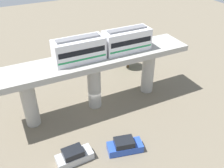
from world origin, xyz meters
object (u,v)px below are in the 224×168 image
at_px(parked_car_blue, 125,146).
at_px(tree_near_viaduct, 128,53).
at_px(train, 104,45).
at_px(parked_car_silver, 74,156).

distance_m(parked_car_blue, tree_near_viaduct, 20.63).
xyz_separation_m(train, parked_car_blue, (-9.74, 1.85, -8.82)).
bearing_deg(parked_car_silver, parked_car_blue, -103.21).
xyz_separation_m(parked_car_blue, parked_car_silver, (1.20, 5.94, 0.00)).
bearing_deg(parked_car_blue, train, 2.11).
bearing_deg(parked_car_blue, parked_car_silver, 91.47).
relative_size(parked_car_silver, tree_near_viaduct, 0.92).
height_order(train, tree_near_viaduct, train).
relative_size(train, tree_near_viaduct, 2.92).
height_order(train, parked_car_silver, train).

